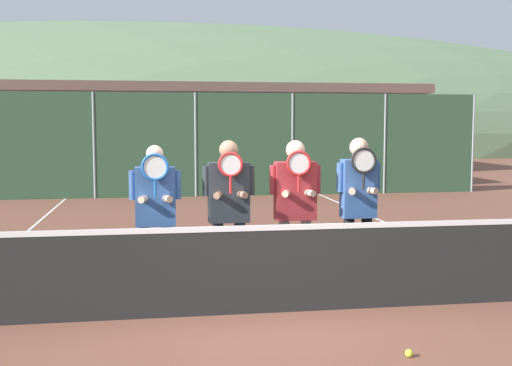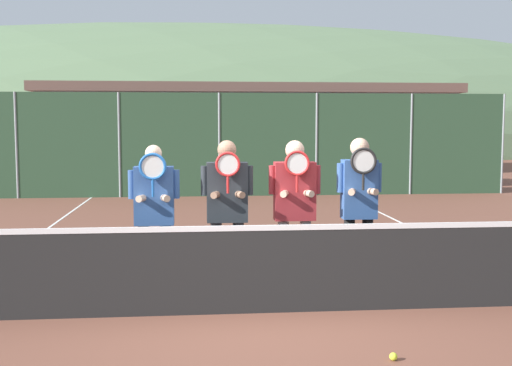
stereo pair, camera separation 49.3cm
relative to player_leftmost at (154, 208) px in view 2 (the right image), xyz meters
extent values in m
plane|color=brown|center=(1.13, -0.75, -1.03)|extent=(120.00, 120.00, 0.00)
ellipsoid|color=#5B7551|center=(1.13, 55.86, -1.03)|extent=(110.69, 61.49, 21.52)
cube|color=#9EA3A8|center=(2.64, 19.38, 0.57)|extent=(16.08, 5.00, 3.19)
cube|color=brown|center=(2.64, 19.38, 2.34)|extent=(16.58, 5.50, 0.36)
cylinder|color=gray|center=(-4.28, 10.27, 0.39)|extent=(0.06, 0.06, 2.84)
cylinder|color=gray|center=(-1.57, 10.27, 0.39)|extent=(0.06, 0.06, 2.84)
cylinder|color=gray|center=(1.13, 10.27, 0.39)|extent=(0.06, 0.06, 2.84)
cylinder|color=gray|center=(3.83, 10.27, 0.39)|extent=(0.06, 0.06, 2.84)
cylinder|color=gray|center=(6.54, 10.27, 0.39)|extent=(0.06, 0.06, 2.84)
cylinder|color=gray|center=(9.24, 10.27, 0.39)|extent=(0.06, 0.06, 2.84)
cube|color=#2D4C33|center=(1.13, 10.27, 0.39)|extent=(16.22, 0.02, 2.84)
cube|color=black|center=(1.13, -0.75, -0.59)|extent=(9.16, 0.02, 0.89)
cube|color=white|center=(1.13, -0.75, -0.12)|extent=(9.16, 0.03, 0.06)
cube|color=white|center=(-2.34, 2.25, -1.03)|extent=(0.05, 16.00, 0.01)
cube|color=white|center=(4.60, 2.25, -1.03)|extent=(0.05, 16.00, 0.01)
cylinder|color=black|center=(-0.12, 0.01, -0.61)|extent=(0.13, 0.13, 0.84)
cylinder|color=black|center=(0.12, 0.01, -0.61)|extent=(0.13, 0.13, 0.84)
cube|color=#335693|center=(0.00, 0.01, 0.15)|extent=(0.45, 0.22, 0.67)
sphere|color=#DBB293|center=(0.00, 0.01, 0.63)|extent=(0.19, 0.19, 0.19)
cylinder|color=#335693|center=(-0.25, 0.01, 0.28)|extent=(0.08, 0.08, 0.33)
cylinder|color=#335693|center=(0.25, 0.01, 0.28)|extent=(0.08, 0.08, 0.33)
cylinder|color=#DBB293|center=(-0.11, -0.08, 0.13)|extent=(0.16, 0.27, 0.08)
cylinder|color=#DBB293|center=(0.11, -0.08, 0.13)|extent=(0.16, 0.27, 0.08)
cylinder|color=#1E5BAD|center=(0.00, -0.17, 0.25)|extent=(0.03, 0.03, 0.20)
torus|color=#1E5BAD|center=(0.00, -0.17, 0.49)|extent=(0.31, 0.03, 0.31)
cylinder|color=silver|center=(0.00, -0.17, 0.49)|extent=(0.25, 0.00, 0.25)
cylinder|color=#56565B|center=(0.71, -0.01, -0.60)|extent=(0.13, 0.13, 0.87)
cylinder|color=#56565B|center=(0.96, -0.01, -0.60)|extent=(0.13, 0.13, 0.87)
cube|color=#282D33|center=(0.83, -0.01, 0.18)|extent=(0.47, 0.22, 0.69)
sphere|color=#997056|center=(0.83, -0.01, 0.67)|extent=(0.22, 0.22, 0.22)
cylinder|color=#282D33|center=(0.57, -0.01, 0.31)|extent=(0.08, 0.08, 0.34)
cylinder|color=#282D33|center=(1.09, -0.01, 0.31)|extent=(0.08, 0.08, 0.34)
cylinder|color=#997056|center=(0.72, -0.10, 0.17)|extent=(0.16, 0.27, 0.08)
cylinder|color=#997056|center=(0.95, -0.10, 0.17)|extent=(0.16, 0.27, 0.08)
cylinder|color=red|center=(0.83, -0.19, 0.29)|extent=(0.03, 0.03, 0.20)
torus|color=red|center=(0.83, -0.19, 0.51)|extent=(0.28, 0.03, 0.28)
cylinder|color=silver|center=(0.83, -0.19, 0.51)|extent=(0.23, 0.00, 0.23)
cylinder|color=white|center=(1.50, 0.07, -0.60)|extent=(0.13, 0.13, 0.86)
cylinder|color=white|center=(1.76, 0.07, -0.60)|extent=(0.13, 0.13, 0.86)
cube|color=maroon|center=(1.63, 0.07, 0.18)|extent=(0.48, 0.22, 0.68)
sphere|color=#DBB293|center=(1.63, 0.07, 0.66)|extent=(0.22, 0.22, 0.22)
cylinder|color=maroon|center=(1.37, 0.07, 0.31)|extent=(0.08, 0.08, 0.34)
cylinder|color=maroon|center=(1.90, 0.07, 0.31)|extent=(0.08, 0.08, 0.34)
cylinder|color=#DBB293|center=(1.51, -0.02, 0.16)|extent=(0.16, 0.27, 0.08)
cylinder|color=#DBB293|center=(1.75, -0.02, 0.16)|extent=(0.16, 0.27, 0.08)
cylinder|color=red|center=(1.63, -0.11, 0.28)|extent=(0.03, 0.03, 0.20)
torus|color=red|center=(1.63, -0.11, 0.51)|extent=(0.29, 0.03, 0.29)
cylinder|color=silver|center=(1.63, -0.11, 0.51)|extent=(0.24, 0.00, 0.24)
cylinder|color=black|center=(2.28, 0.03, -0.59)|extent=(0.13, 0.13, 0.88)
cylinder|color=black|center=(2.50, 0.03, -0.59)|extent=(0.13, 0.13, 0.88)
cube|color=#335693|center=(2.39, 0.03, 0.20)|extent=(0.40, 0.22, 0.70)
sphere|color=tan|center=(2.39, 0.03, 0.69)|extent=(0.22, 0.22, 0.22)
cylinder|color=#335693|center=(2.17, 0.03, 0.33)|extent=(0.08, 0.08, 0.34)
cylinder|color=#335693|center=(2.62, 0.03, 0.33)|extent=(0.08, 0.08, 0.34)
cylinder|color=tan|center=(2.29, -0.06, 0.18)|extent=(0.16, 0.27, 0.08)
cylinder|color=tan|center=(2.49, -0.06, 0.18)|extent=(0.16, 0.27, 0.08)
cylinder|color=black|center=(2.39, -0.15, 0.30)|extent=(0.03, 0.03, 0.20)
torus|color=black|center=(2.39, -0.15, 0.54)|extent=(0.31, 0.03, 0.31)
cylinder|color=silver|center=(2.39, -0.15, 0.54)|extent=(0.25, 0.00, 0.25)
cube|color=#285638|center=(-3.03, 12.91, -0.35)|extent=(4.68, 1.74, 0.76)
cube|color=#2D3842|center=(-3.03, 12.91, 0.34)|extent=(2.57, 1.60, 0.62)
cylinder|color=black|center=(-1.51, 12.02, -0.73)|extent=(0.60, 0.16, 0.60)
cylinder|color=black|center=(-1.51, 13.79, -0.73)|extent=(0.60, 0.16, 0.60)
cylinder|color=black|center=(-4.55, 12.02, -0.73)|extent=(0.60, 0.16, 0.60)
cylinder|color=black|center=(-4.55, 13.79, -0.73)|extent=(0.60, 0.16, 0.60)
cube|color=#B2B7BC|center=(2.21, 13.07, -0.30)|extent=(4.33, 1.82, 0.85)
cube|color=#2D3842|center=(2.21, 13.07, 0.47)|extent=(2.38, 1.68, 0.70)
cylinder|color=black|center=(3.62, 12.14, -0.73)|extent=(0.60, 0.16, 0.60)
cylinder|color=black|center=(3.62, 14.01, -0.73)|extent=(0.60, 0.16, 0.60)
cylinder|color=black|center=(0.80, 12.14, -0.73)|extent=(0.60, 0.16, 0.60)
cylinder|color=black|center=(0.80, 14.01, -0.73)|extent=(0.60, 0.16, 0.60)
cube|color=#B2B7BC|center=(7.49, 13.08, -0.30)|extent=(4.75, 1.86, 0.86)
cube|color=#2D3842|center=(7.49, 13.08, 0.48)|extent=(2.61, 1.71, 0.70)
cylinder|color=black|center=(9.03, 12.13, -0.73)|extent=(0.60, 0.16, 0.60)
cylinder|color=black|center=(9.03, 14.03, -0.73)|extent=(0.60, 0.16, 0.60)
cylinder|color=black|center=(5.95, 12.13, -0.73)|extent=(0.60, 0.16, 0.60)
cylinder|color=black|center=(5.95, 14.03, -0.73)|extent=(0.60, 0.16, 0.60)
sphere|color=#CCDB33|center=(2.13, -2.22, -1.00)|extent=(0.07, 0.07, 0.07)
camera|label=1|loc=(-0.02, -7.27, 0.96)|focal=45.00mm
camera|label=2|loc=(0.47, -7.33, 0.96)|focal=45.00mm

